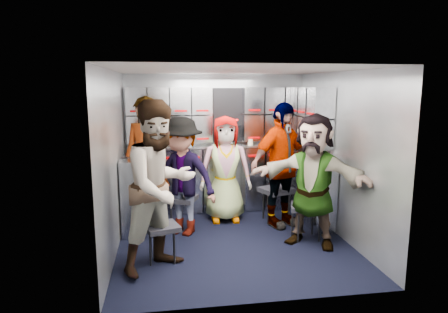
{
  "coord_description": "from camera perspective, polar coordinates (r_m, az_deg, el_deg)",
  "views": [
    {
      "loc": [
        -0.84,
        -4.71,
        1.92
      ],
      "look_at": [
        -0.05,
        0.35,
        1.01
      ],
      "focal_mm": 32.0,
      "sensor_mm": 36.0,
      "label": 1
    }
  ],
  "objects": [
    {
      "name": "jump_seat_near_left",
      "position": [
        4.51,
        -8.87,
        -10.21
      ],
      "size": [
        0.43,
        0.42,
        0.42
      ],
      "rotation": [
        0.0,
        0.0,
        0.29
      ],
      "color": "black",
      "rests_on": "ground"
    },
    {
      "name": "attendant_arc_a",
      "position": [
        4.18,
        -9.05,
        -4.26
      ],
      "size": [
        1.1,
        1.07,
        1.79
      ],
      "primitive_type": "imported",
      "rotation": [
        0.0,
        0.0,
        0.65
      ],
      "color": "black",
      "rests_on": "ground"
    },
    {
      "name": "attendant_arc_d",
      "position": [
        5.5,
        8.12,
        -1.23
      ],
      "size": [
        1.08,
        0.81,
        1.71
      ],
      "primitive_type": "imported",
      "rotation": [
        0.0,
        0.0,
        0.45
      ],
      "color": "black",
      "rests_on": "ground"
    },
    {
      "name": "attendant_standing",
      "position": [
        5.51,
        -10.91,
        -0.83
      ],
      "size": [
        0.75,
        0.6,
        1.79
      ],
      "primitive_type": "imported",
      "rotation": [
        0.0,
        0.0,
        -0.3
      ],
      "color": "black",
      "rests_on": "ground"
    },
    {
      "name": "jump_seat_mid_right",
      "position": [
        5.76,
        7.49,
        -5.01
      ],
      "size": [
        0.53,
        0.52,
        0.49
      ],
      "rotation": [
        0.0,
        0.0,
        0.4
      ],
      "color": "black",
      "rests_on": "ground"
    },
    {
      "name": "bottle_left",
      "position": [
        6.01,
        -4.75,
        2.67
      ],
      "size": [
        0.06,
        0.06,
        0.24
      ],
      "primitive_type": "cylinder",
      "color": "white",
      "rests_on": "counter"
    },
    {
      "name": "right_cabinet",
      "position": [
        5.88,
        12.28,
        -4.17
      ],
      "size": [
        0.28,
        1.2,
        1.0
      ],
      "primitive_type": "cube",
      "color": "#8E929C",
      "rests_on": "ground"
    },
    {
      "name": "cart_bank_back",
      "position": [
        6.22,
        -0.88,
        -3.2
      ],
      "size": [
        2.68,
        0.38,
        0.99
      ],
      "primitive_type": "cube",
      "color": "#8E929C",
      "rests_on": "ground"
    },
    {
      "name": "cart_bank_left",
      "position": [
        5.46,
        -12.29,
        -5.3
      ],
      "size": [
        0.38,
        0.76,
        0.99
      ],
      "primitive_type": "cube",
      "color": "#8E929C",
      "rests_on": "ground"
    },
    {
      "name": "attendant_arc_b",
      "position": [
        5.17,
        -6.08,
        -2.87
      ],
      "size": [
        1.14,
        1.03,
        1.54
      ],
      "primitive_type": "imported",
      "rotation": [
        0.0,
        0.0,
        -0.59
      ],
      "color": "black",
      "rests_on": "ground"
    },
    {
      "name": "coffee_niche",
      "position": [
        6.22,
        0.59,
        5.89
      ],
      "size": [
        0.46,
        0.16,
        0.84
      ],
      "primitive_type": null,
      "color": "black",
      "rests_on": "wall_back"
    },
    {
      "name": "cup_right",
      "position": [
        6.14,
        3.78,
        2.13
      ],
      "size": [
        0.08,
        0.08,
        0.09
      ],
      "primitive_type": "cylinder",
      "color": "beige",
      "rests_on": "counter"
    },
    {
      "name": "bottle_right",
      "position": [
        6.08,
        0.9,
        2.89
      ],
      "size": [
        0.07,
        0.07,
        0.27
      ],
      "primitive_type": "cylinder",
      "color": "white",
      "rests_on": "counter"
    },
    {
      "name": "bottle_mid",
      "position": [
        6.0,
        -6.14,
        2.53
      ],
      "size": [
        0.07,
        0.07,
        0.22
      ],
      "primitive_type": "cylinder",
      "color": "white",
      "rests_on": "counter"
    },
    {
      "name": "cup_left",
      "position": [
        6.0,
        -7.02,
        1.97
      ],
      "size": [
        0.08,
        0.08,
        0.11
      ],
      "primitive_type": "cylinder",
      "color": "beige",
      "rests_on": "counter"
    },
    {
      "name": "red_latch_strip",
      "position": [
        5.95,
        -0.62,
        -0.02
      ],
      "size": [
        2.6,
        0.02,
        0.03
      ],
      "primitive_type": "cube",
      "color": "#B60002",
      "rests_on": "cart_bank_back"
    },
    {
      "name": "attendant_arc_e",
      "position": [
        4.9,
        12.57,
        -3.35
      ],
      "size": [
        1.49,
        1.25,
        1.61
      ],
      "primitive_type": "imported",
      "rotation": [
        0.0,
        0.0,
        -0.62
      ],
      "color": "black",
      "rests_on": "ground"
    },
    {
      "name": "locker_bank_back",
      "position": [
        6.13,
        -0.99,
        6.02
      ],
      "size": [
        2.68,
        0.28,
        0.82
      ],
      "primitive_type": "cube",
      "color": "#8E929C",
      "rests_on": "wall_back"
    },
    {
      "name": "ceiling",
      "position": [
        4.78,
        1.27,
        12.21
      ],
      "size": [
        2.8,
        3.0,
        0.02
      ],
      "primitive_type": "cube",
      "color": "silver",
      "rests_on": "wall_back"
    },
    {
      "name": "jump_seat_mid_left",
      "position": [
        5.44,
        -6.11,
        -6.21
      ],
      "size": [
        0.5,
        0.49,
        0.45
      ],
      "rotation": [
        0.0,
        0.0,
        -0.41
      ],
      "color": "black",
      "rests_on": "ground"
    },
    {
      "name": "floor",
      "position": [
        5.15,
        1.18,
        -11.84
      ],
      "size": [
        3.0,
        3.0,
        0.0
      ],
      "primitive_type": "plane",
      "color": "black",
      "rests_on": "ground"
    },
    {
      "name": "jump_seat_center",
      "position": [
        5.94,
        -0.08,
        -5.07
      ],
      "size": [
        0.41,
        0.4,
        0.42
      ],
      "rotation": [
        0.0,
        0.0,
        -0.21
      ],
      "color": "black",
      "rests_on": "ground"
    },
    {
      "name": "wall_right",
      "position": [
        5.28,
        16.35,
        0.17
      ],
      "size": [
        0.04,
        3.0,
        2.1
      ],
      "primitive_type": "cube",
      "color": "#959BA3",
      "rests_on": "ground"
    },
    {
      "name": "wall_left",
      "position": [
        4.82,
        -15.4,
        -0.71
      ],
      "size": [
        0.04,
        3.0,
        2.1
      ],
      "primitive_type": "cube",
      "color": "#959BA3",
      "rests_on": "ground"
    },
    {
      "name": "counter",
      "position": [
        6.12,
        -0.9,
        1.54
      ],
      "size": [
        2.68,
        0.42,
        0.03
      ],
      "primitive_type": "cube",
      "color": "#B5B7BC",
      "rests_on": "cart_bank_back"
    },
    {
      "name": "jump_seat_near_right",
      "position": [
        5.17,
        11.66,
        -7.36
      ],
      "size": [
        0.46,
        0.45,
        0.44
      ],
      "rotation": [
        0.0,
        0.0,
        -0.31
      ],
      "color": "black",
      "rests_on": "ground"
    },
    {
      "name": "wall_back",
      "position": [
        6.32,
        -1.16,
        2.13
      ],
      "size": [
        2.8,
        0.04,
        2.1
      ],
      "primitive_type": "cube",
      "color": "#959BA3",
      "rests_on": "ground"
    },
    {
      "name": "locker_bank_right",
      "position": [
        5.81,
        12.28,
        5.58
      ],
      "size": [
        0.28,
        1.0,
        0.82
      ],
      "primitive_type": "cube",
      "color": "#8E929C",
      "rests_on": "wall_right"
    },
    {
      "name": "attendant_arc_c",
      "position": [
        5.68,
        0.19,
        -1.79
      ],
      "size": [
        0.77,
        0.53,
        1.51
      ],
      "primitive_type": "imported",
      "rotation": [
        0.0,
        0.0,
        -0.07
      ],
      "color": "black",
      "rests_on": "ground"
    }
  ]
}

